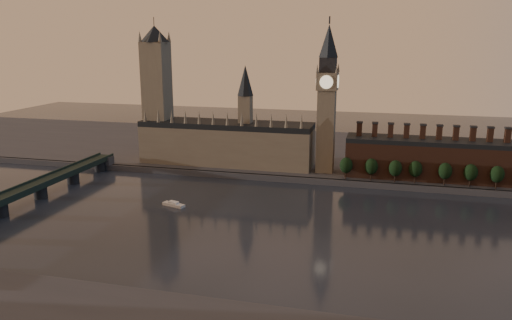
% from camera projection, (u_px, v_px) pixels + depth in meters
% --- Properties ---
extents(ground, '(900.00, 900.00, 0.00)m').
position_uv_depth(ground, '(280.00, 231.00, 256.67)').
color(ground, black).
rests_on(ground, ground).
extents(north_bank, '(900.00, 182.00, 4.00)m').
position_uv_depth(north_bank, '(322.00, 153.00, 423.90)').
color(north_bank, '#414045').
rests_on(north_bank, ground).
extents(palace_of_westminster, '(130.00, 30.30, 74.00)m').
position_uv_depth(palace_of_westminster, '(227.00, 141.00, 375.27)').
color(palace_of_westminster, '#756953').
rests_on(palace_of_westminster, north_bank).
extents(victoria_tower, '(24.00, 24.00, 108.00)m').
position_uv_depth(victoria_tower, '(157.00, 89.00, 379.88)').
color(victoria_tower, '#756953').
rests_on(victoria_tower, north_bank).
extents(big_ben, '(15.00, 15.00, 107.00)m').
position_uv_depth(big_ben, '(327.00, 98.00, 344.51)').
color(big_ben, '#756953').
rests_on(big_ben, north_bank).
extents(chimney_block, '(110.00, 25.00, 37.00)m').
position_uv_depth(chimney_block, '(429.00, 158.00, 336.89)').
color(chimney_block, '#532E1F').
rests_on(chimney_block, north_bank).
extents(embankment_tree_0, '(8.60, 8.60, 14.88)m').
position_uv_depth(embankment_tree_0, '(346.00, 165.00, 335.50)').
color(embankment_tree_0, black).
rests_on(embankment_tree_0, north_bank).
extents(embankment_tree_1, '(8.60, 8.60, 14.88)m').
position_uv_depth(embankment_tree_1, '(371.00, 166.00, 332.30)').
color(embankment_tree_1, black).
rests_on(embankment_tree_1, north_bank).
extents(embankment_tree_2, '(8.60, 8.60, 14.88)m').
position_uv_depth(embankment_tree_2, '(395.00, 168.00, 327.69)').
color(embankment_tree_2, black).
rests_on(embankment_tree_2, north_bank).
extents(embankment_tree_3, '(8.60, 8.60, 14.88)m').
position_uv_depth(embankment_tree_3, '(415.00, 169.00, 325.83)').
color(embankment_tree_3, black).
rests_on(embankment_tree_3, north_bank).
extents(embankment_tree_4, '(8.60, 8.60, 14.88)m').
position_uv_depth(embankment_tree_4, '(445.00, 171.00, 321.02)').
color(embankment_tree_4, black).
rests_on(embankment_tree_4, north_bank).
extents(embankment_tree_5, '(8.60, 8.60, 14.88)m').
position_uv_depth(embankment_tree_5, '(471.00, 172.00, 317.52)').
color(embankment_tree_5, black).
rests_on(embankment_tree_5, north_bank).
extents(embankment_tree_6, '(8.60, 8.60, 14.88)m').
position_uv_depth(embankment_tree_6, '(497.00, 174.00, 313.13)').
color(embankment_tree_6, black).
rests_on(embankment_tree_6, north_bank).
extents(westminster_bridge, '(14.00, 200.00, 11.55)m').
position_uv_depth(westminster_bridge, '(18.00, 196.00, 289.57)').
color(westminster_bridge, black).
rests_on(westminster_bridge, ground).
extents(river_boat, '(14.93, 8.22, 2.87)m').
position_uv_depth(river_boat, '(174.00, 204.00, 294.62)').
color(river_boat, white).
rests_on(river_boat, ground).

